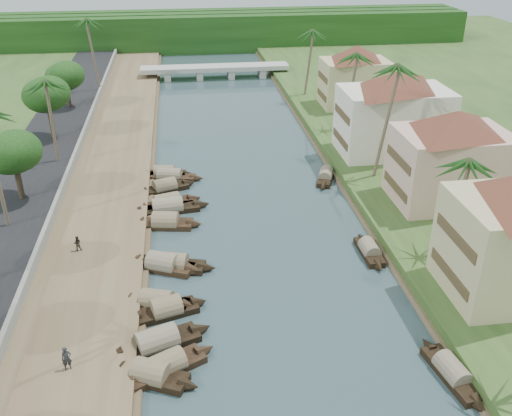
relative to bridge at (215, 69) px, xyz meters
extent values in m
plane|color=#31464A|center=(0.00, -72.00, -1.72)|extent=(220.00, 220.00, 0.00)
cube|color=brown|center=(-16.00, -52.00, -1.32)|extent=(10.00, 180.00, 0.80)
cube|color=#2D461C|center=(19.00, -52.00, -1.12)|extent=(16.00, 180.00, 1.20)
cube|color=black|center=(-24.50, -52.00, -1.02)|extent=(8.00, 180.00, 1.40)
cube|color=gray|center=(-20.20, -52.00, -0.37)|extent=(0.40, 180.00, 1.10)
cube|color=#13350E|center=(0.00, 23.00, 2.28)|extent=(120.00, 4.00, 8.00)
cube|color=#13350E|center=(0.00, 28.00, 2.28)|extent=(120.00, 4.00, 8.00)
cube|color=#13350E|center=(0.00, 33.00, 2.28)|extent=(120.00, 4.00, 8.00)
cube|color=#A8A79D|center=(0.00, 0.00, 0.28)|extent=(28.00, 4.00, 0.80)
cube|color=#A8A79D|center=(-9.00, 0.00, -0.82)|extent=(1.20, 3.50, 1.80)
cube|color=#A8A79D|center=(-3.00, 0.00, -0.82)|extent=(1.20, 3.50, 1.80)
cube|color=#A8A79D|center=(3.00, 0.00, -0.82)|extent=(1.20, 3.50, 1.80)
cube|color=#A8A79D|center=(9.00, 0.00, -0.82)|extent=(1.20, 3.50, 1.80)
cube|color=#4D3C24|center=(12.95, -74.00, 1.48)|extent=(0.10, 6.40, 0.90)
cube|color=#4D3C24|center=(12.95, -74.00, 4.68)|extent=(0.10, 6.40, 0.90)
cube|color=#D6AC97|center=(20.00, -58.00, 3.23)|extent=(11.00, 8.00, 7.50)
pyramid|color=#5E2C20|center=(20.00, -58.00, 8.08)|extent=(14.11, 14.11, 2.20)
cube|color=#4D3C24|center=(14.45, -58.00, 1.35)|extent=(0.10, 6.40, 0.90)
cube|color=#4D3C24|center=(14.45, -58.00, 4.35)|extent=(0.10, 6.40, 0.90)
cube|color=white|center=(19.00, -44.00, 3.48)|extent=(13.00, 8.00, 8.00)
pyramid|color=#5E2C20|center=(19.00, -44.00, 8.58)|extent=(15.59, 15.59, 2.20)
cube|color=#4D3C24|center=(12.45, -44.00, 1.48)|extent=(0.10, 6.40, 0.90)
cube|color=#4D3C24|center=(12.45, -44.00, 4.68)|extent=(0.10, 6.40, 0.90)
cube|color=#C2BC82|center=(20.00, -24.00, 2.98)|extent=(10.00, 7.00, 7.00)
pyramid|color=#5E2C20|center=(20.00, -24.00, 7.58)|extent=(12.62, 12.62, 2.20)
cube|color=#4D3C24|center=(14.95, -24.00, 1.23)|extent=(0.10, 5.60, 0.90)
cube|color=#4D3C24|center=(14.95, -24.00, 4.03)|extent=(0.10, 5.60, 0.90)
cube|color=black|center=(-9.93, -79.03, -1.52)|extent=(5.32, 3.77, 0.70)
cone|color=black|center=(-7.40, -80.22, -1.44)|extent=(2.02, 2.09, 1.77)
cone|color=black|center=(-12.46, -77.84, -1.44)|extent=(2.02, 2.09, 1.77)
cylinder|color=#7E6D50|center=(-9.93, -79.03, -1.14)|extent=(4.27, 3.33, 1.87)
cube|color=black|center=(-9.02, -78.38, -1.52)|extent=(5.88, 4.18, 0.70)
cone|color=black|center=(-6.21, -76.94, -1.44)|extent=(2.18, 2.17, 1.78)
cone|color=black|center=(-11.84, -79.82, -1.44)|extent=(2.18, 2.17, 1.78)
cylinder|color=#7E6D50|center=(-9.02, -78.38, -1.14)|extent=(4.71, 3.63, 1.85)
cube|color=black|center=(-9.59, -75.78, -1.52)|extent=(6.47, 4.00, 0.70)
cone|color=black|center=(-6.38, -74.58, -1.44)|extent=(2.28, 2.28, 1.97)
cone|color=black|center=(-12.80, -76.98, -1.44)|extent=(2.28, 2.28, 1.97)
cylinder|color=gray|center=(-9.59, -75.78, -1.14)|extent=(5.13, 3.57, 2.05)
cube|color=black|center=(-9.73, -70.88, -1.52)|extent=(5.48, 3.29, 0.70)
cone|color=black|center=(-6.99, -71.78, -1.44)|extent=(1.92, 1.97, 1.75)
cone|color=black|center=(-12.47, -69.98, -1.44)|extent=(1.92, 1.97, 1.75)
cylinder|color=#7E6D50|center=(-9.73, -70.88, -1.14)|extent=(4.34, 2.97, 1.83)
cube|color=black|center=(-8.94, -72.02, -1.52)|extent=(5.17, 3.17, 0.70)
cone|color=black|center=(-6.36, -71.25, -1.44)|extent=(1.85, 2.02, 1.83)
cone|color=black|center=(-11.52, -72.79, -1.44)|extent=(1.85, 2.02, 1.83)
cylinder|color=#7E6D50|center=(-8.94, -72.02, -1.14)|extent=(4.10, 2.92, 1.94)
cube|color=black|center=(-9.29, -65.43, -1.52)|extent=(5.81, 4.05, 0.70)
cone|color=black|center=(-6.51, -66.69, -1.44)|extent=(2.19, 2.27, 1.94)
cone|color=black|center=(-12.08, -64.18, -1.44)|extent=(2.19, 2.27, 1.94)
cylinder|color=gray|center=(-9.29, -65.43, -1.14)|extent=(4.66, 3.59, 2.05)
cube|color=black|center=(-8.50, -65.46, -1.52)|extent=(6.07, 3.31, 0.70)
cone|color=black|center=(-5.40, -66.32, -1.44)|extent=(2.04, 2.03, 1.83)
cone|color=black|center=(-11.60, -64.60, -1.44)|extent=(2.04, 2.03, 1.83)
cylinder|color=#7E6D50|center=(-8.50, -65.46, -1.14)|extent=(4.77, 3.01, 1.90)
cube|color=black|center=(-9.10, -57.70, -1.52)|extent=(5.58, 2.86, 0.70)
cone|color=black|center=(-6.19, -58.21, -1.44)|extent=(1.85, 2.02, 1.95)
cone|color=black|center=(-12.01, -57.20, -1.44)|extent=(1.85, 2.02, 1.95)
cylinder|color=#7E6D50|center=(-9.10, -57.70, -1.14)|extent=(4.35, 2.72, 2.06)
cube|color=black|center=(-8.91, -54.47, -1.52)|extent=(6.81, 2.83, 0.70)
cone|color=black|center=(-5.27, -53.98, -1.44)|extent=(2.10, 2.00, 1.98)
cone|color=black|center=(-12.55, -54.96, -1.44)|extent=(2.10, 2.00, 1.98)
cylinder|color=gray|center=(-8.91, -54.47, -1.14)|extent=(5.27, 2.70, 2.05)
cube|color=black|center=(-8.97, -53.33, -1.52)|extent=(5.93, 3.43, 0.70)
cone|color=black|center=(-5.97, -52.41, -1.44)|extent=(2.05, 2.07, 1.84)
cone|color=black|center=(-11.96, -54.26, -1.44)|extent=(2.05, 2.07, 1.84)
cylinder|color=#7E6D50|center=(-8.97, -53.33, -1.14)|extent=(4.68, 3.11, 1.92)
cube|color=black|center=(-9.23, -49.32, -1.52)|extent=(5.55, 3.52, 0.70)
cone|color=black|center=(-6.50, -48.31, -1.44)|extent=(2.00, 2.05, 1.79)
cone|color=black|center=(-11.97, -50.34, -1.44)|extent=(2.00, 2.05, 1.79)
cylinder|color=#7E6D50|center=(-9.23, -49.32, -1.14)|extent=(4.41, 3.16, 1.87)
cube|color=black|center=(-8.69, -46.18, -1.52)|extent=(6.19, 3.09, 0.70)
cone|color=black|center=(-5.48, -47.01, -1.44)|extent=(2.00, 1.87, 1.69)
cone|color=black|center=(-11.90, -45.36, -1.44)|extent=(2.00, 1.87, 1.69)
cylinder|color=gray|center=(-8.69, -46.18, -1.14)|extent=(4.84, 2.81, 1.73)
cube|color=black|center=(-9.29, -45.26, -1.52)|extent=(5.16, 2.28, 0.70)
cone|color=black|center=(-6.54, -45.63, -1.44)|extent=(1.62, 1.64, 1.62)
cone|color=black|center=(-12.03, -44.88, -1.44)|extent=(1.62, 1.64, 1.62)
cylinder|color=#7E6D50|center=(-9.29, -45.26, -1.14)|extent=(4.00, 2.18, 1.69)
cube|color=black|center=(10.19, -81.53, -1.52)|extent=(2.42, 5.67, 0.70)
cone|color=black|center=(9.70, -78.52, -1.44)|extent=(1.63, 1.76, 1.58)
cone|color=black|center=(10.68, -84.54, -1.44)|extent=(1.63, 1.76, 1.58)
cylinder|color=gray|center=(10.19, -81.53, -1.14)|extent=(2.27, 4.40, 1.62)
cube|color=black|center=(9.52, -65.59, -1.52)|extent=(1.62, 4.84, 0.70)
cone|color=black|center=(9.47, -62.92, -1.44)|extent=(1.40, 1.41, 1.53)
cone|color=black|center=(9.57, -68.27, -1.44)|extent=(1.40, 1.41, 1.53)
cylinder|color=gray|center=(9.52, -65.59, -1.14)|extent=(1.66, 3.71, 1.59)
cube|color=black|center=(9.59, -48.60, -1.52)|extent=(3.27, 5.56, 0.70)
cone|color=black|center=(10.61, -45.80, -1.44)|extent=(1.81, 1.90, 1.55)
cone|color=black|center=(8.58, -51.40, -1.44)|extent=(1.81, 1.90, 1.55)
cylinder|color=gray|center=(9.59, -48.60, -1.14)|extent=(2.89, 4.39, 1.60)
cube|color=black|center=(-10.37, -71.26, -1.62)|extent=(3.72, 2.56, 0.35)
cone|color=black|center=(-8.51, -70.23, -1.62)|extent=(1.23, 1.19, 0.84)
cone|color=black|center=(-12.24, -72.29, -1.62)|extent=(1.23, 1.19, 0.84)
cube|color=black|center=(-10.76, -53.12, -1.62)|extent=(4.24, 0.98, 0.35)
cone|color=black|center=(-8.39, -53.04, -1.62)|extent=(1.08, 0.88, 0.84)
cone|color=black|center=(-13.13, -53.19, -1.62)|extent=(1.08, 0.88, 0.84)
cylinder|color=brown|center=(16.00, -67.64, 3.81)|extent=(1.19, 0.36, 8.66)
sphere|color=#1F4F1A|center=(16.00, -67.64, 7.97)|extent=(3.20, 3.20, 3.20)
cylinder|color=brown|center=(15.00, -50.93, 5.84)|extent=(2.03, 0.36, 12.66)
sphere|color=#1F4F1A|center=(15.00, -50.93, 11.95)|extent=(3.20, 3.20, 3.20)
cylinder|color=brown|center=(16.00, -34.35, 4.64)|extent=(1.54, 0.36, 10.30)
sphere|color=#1F4F1A|center=(16.00, -34.35, 9.60)|extent=(3.20, 3.20, 3.20)
cylinder|color=brown|center=(-22.00, -41.92, 4.59)|extent=(0.39, 0.36, 9.83)
sphere|color=#1F4F1A|center=(-22.00, -41.92, 9.31)|extent=(3.20, 3.20, 3.20)
cylinder|color=brown|center=(14.00, -17.04, 4.68)|extent=(1.44, 0.36, 10.38)
sphere|color=#1F4F1A|center=(14.00, -17.04, 9.67)|extent=(3.20, 3.20, 3.20)
cylinder|color=brown|center=(-20.50, -10.26, 5.49)|extent=(1.28, 0.36, 11.62)
sphere|color=#1F4F1A|center=(-20.50, -10.26, 11.07)|extent=(3.20, 3.20, 3.20)
cylinder|color=#423425|center=(-24.00, -51.94, 1.41)|extent=(0.60, 0.60, 3.55)
ellipsoid|color=#13350E|center=(-24.00, -51.94, 4.80)|extent=(5.21, 5.21, 4.28)
cylinder|color=#423425|center=(-24.00, -33.35, 1.64)|extent=(0.60, 0.60, 4.02)
ellipsoid|color=#13350E|center=(-24.00, -33.35, 5.49)|extent=(5.37, 5.37, 4.42)
cylinder|color=#423425|center=(-24.00, -19.55, 1.27)|extent=(0.60, 0.60, 3.26)
ellipsoid|color=#13350E|center=(-24.00, -19.55, 4.38)|extent=(5.19, 5.19, 4.26)
cylinder|color=#423425|center=(24.00, -40.59, 1.32)|extent=(0.60, 0.60, 3.78)
ellipsoid|color=#13350E|center=(24.00, -40.59, 4.93)|extent=(4.85, 4.85, 3.98)
imported|color=#212328|center=(-15.41, -78.10, -0.03)|extent=(0.76, 0.62, 1.79)
imported|color=#2D2A20|center=(-16.89, -62.54, -0.20)|extent=(0.73, 0.58, 1.44)
camera|label=1|loc=(-6.84, -108.54, 26.19)|focal=40.00mm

